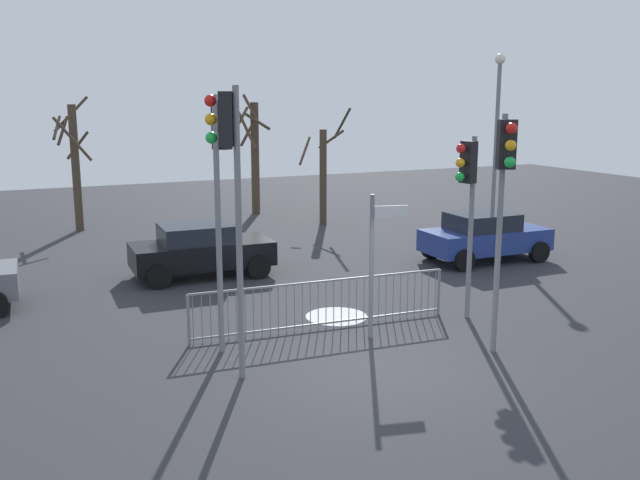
# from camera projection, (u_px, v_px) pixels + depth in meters

# --- Properties ---
(ground_plane) EXTENTS (60.00, 60.00, 0.00)m
(ground_plane) POSITION_uv_depth(u_px,v_px,m) (379.00, 368.00, 12.74)
(ground_plane) COLOR #2D2D33
(traffic_light_mid_left) EXTENTS (0.56, 0.36, 4.05)m
(traffic_light_mid_left) POSITION_uv_depth(u_px,v_px,m) (468.00, 187.00, 15.03)
(traffic_light_mid_left) COLOR slate
(traffic_light_mid_left) RESTS_ON ground
(traffic_light_foreground_right) EXTENTS (0.52, 0.42, 4.92)m
(traffic_light_foreground_right) POSITION_uv_depth(u_px,v_px,m) (222.00, 167.00, 12.98)
(traffic_light_foreground_right) COLOR slate
(traffic_light_foreground_right) RESTS_ON ground
(traffic_light_rear_right) EXTENTS (0.54, 0.39, 5.06)m
(traffic_light_rear_right) POSITION_uv_depth(u_px,v_px,m) (229.00, 169.00, 11.59)
(traffic_light_rear_right) COLOR slate
(traffic_light_rear_right) RESTS_ON ground
(traffic_light_foreground_left) EXTENTS (0.39, 0.54, 4.58)m
(traffic_light_foreground_left) POSITION_uv_depth(u_px,v_px,m) (504.00, 181.00, 12.80)
(traffic_light_foreground_left) COLOR slate
(traffic_light_foreground_left) RESTS_ON ground
(direction_sign_post) EXTENTS (0.77, 0.23, 2.98)m
(direction_sign_post) POSITION_uv_depth(u_px,v_px,m) (375.00, 258.00, 14.06)
(direction_sign_post) COLOR slate
(direction_sign_post) RESTS_ON ground
(pedestrian_guard_railing) EXTENTS (5.75, 0.43, 1.07)m
(pedestrian_guard_railing) POSITION_uv_depth(u_px,v_px,m) (322.00, 304.00, 14.80)
(pedestrian_guard_railing) COLOR slate
(pedestrian_guard_railing) RESTS_ON ground
(car_blue_far) EXTENTS (3.84, 1.99, 1.47)m
(car_blue_far) POSITION_uv_depth(u_px,v_px,m) (484.00, 236.00, 20.99)
(car_blue_far) COLOR navy
(car_blue_far) RESTS_ON ground
(car_black_near) EXTENTS (3.85, 2.01, 1.47)m
(car_black_near) POSITION_uv_depth(u_px,v_px,m) (201.00, 249.00, 19.13)
(car_black_near) COLOR black
(car_black_near) RESTS_ON ground
(street_lamp) EXTENTS (0.36, 0.36, 6.31)m
(street_lamp) POSITION_uv_depth(u_px,v_px,m) (497.00, 126.00, 23.69)
(street_lamp) COLOR slate
(street_lamp) RESTS_ON ground
(bare_tree_left) EXTENTS (1.43, 1.50, 4.92)m
(bare_tree_left) POSITION_uv_depth(u_px,v_px,m) (75.00, 162.00, 25.42)
(bare_tree_left) COLOR #473828
(bare_tree_left) RESTS_ON ground
(bare_tree_centre) EXTENTS (1.95, 1.93, 4.49)m
(bare_tree_centre) POSITION_uv_depth(u_px,v_px,m) (324.00, 172.00, 26.75)
(bare_tree_centre) COLOR #473828
(bare_tree_centre) RESTS_ON ground
(bare_tree_right) EXTENTS (1.49, 1.69, 5.00)m
(bare_tree_right) POSITION_uv_depth(u_px,v_px,m) (254.00, 153.00, 29.21)
(bare_tree_right) COLOR #473828
(bare_tree_right) RESTS_ON ground
(snow_patch_kerb) EXTENTS (1.40, 1.40, 0.01)m
(snow_patch_kerb) POSITION_uv_depth(u_px,v_px,m) (336.00, 316.00, 15.72)
(snow_patch_kerb) COLOR white
(snow_patch_kerb) RESTS_ON ground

